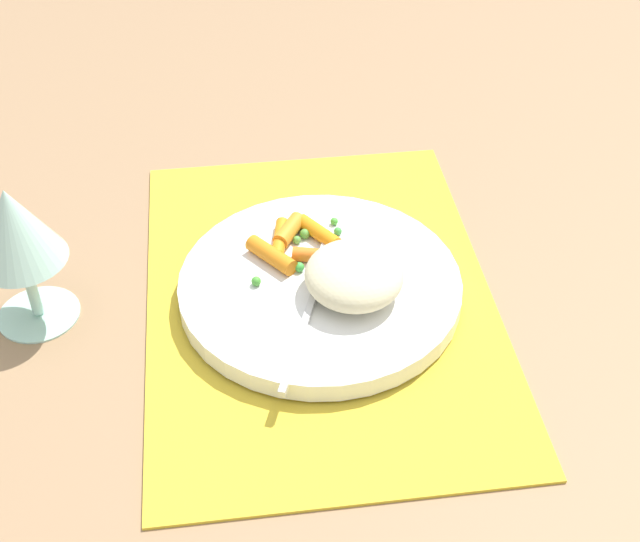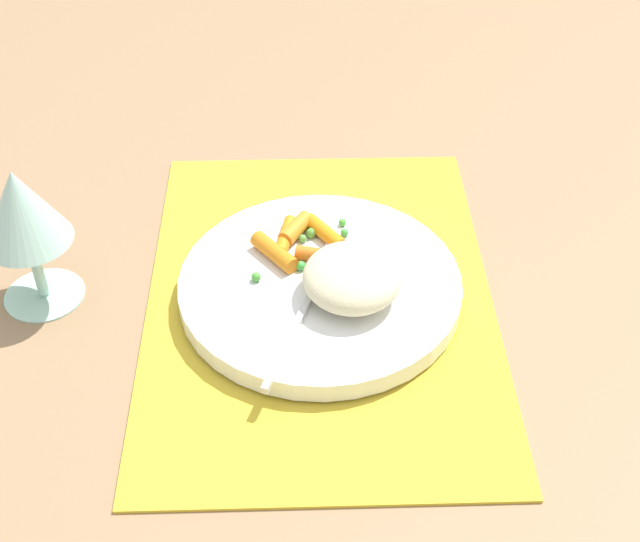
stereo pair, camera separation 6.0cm
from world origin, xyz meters
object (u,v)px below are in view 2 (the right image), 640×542
rice_mound (352,277)px  fork (311,295)px  plate (320,287)px  wine_glass (22,212)px  carrot_portion (299,241)px

rice_mound → fork: 0.04m
plate → wine_glass: (0.01, 0.25, 0.08)m
carrot_portion → fork: (-0.07, -0.01, -0.00)m
plate → carrot_portion: bearing=22.1°
fork → rice_mound: bearing=-84.7°
plate → carrot_portion: carrot_portion is taller
wine_glass → carrot_portion: bearing=-81.8°
rice_mound → fork: bearing=95.3°
carrot_portion → fork: size_ratio=0.49×
fork → wine_glass: size_ratio=1.33×
wine_glass → fork: bearing=-98.3°
plate → rice_mound: rice_mound is taller
carrot_portion → fork: 0.07m
carrot_portion → wine_glass: size_ratio=0.65×
plate → fork: fork is taller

